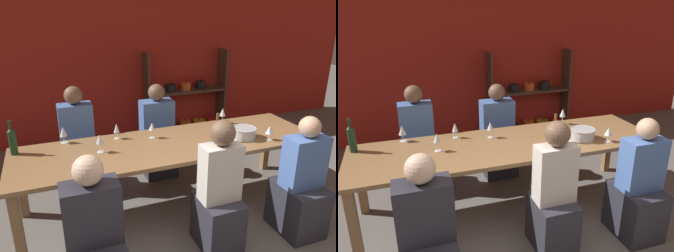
% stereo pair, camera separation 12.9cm
% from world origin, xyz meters
% --- Properties ---
extents(wall_back_red, '(8.80, 0.06, 2.70)m').
position_xyz_m(wall_back_red, '(0.00, 3.83, 1.35)').
color(wall_back_red, red).
rests_on(wall_back_red, ground_plane).
extents(shelf_unit, '(1.42, 0.30, 1.38)m').
position_xyz_m(shelf_unit, '(1.04, 3.63, 0.45)').
color(shelf_unit, '#4C3828').
rests_on(shelf_unit, ground_plane).
extents(dining_table, '(3.14, 0.91, 0.75)m').
position_xyz_m(dining_table, '(-0.05, 1.54, 0.68)').
color(dining_table, olive).
rests_on(dining_table, ground_plane).
extents(mixing_bowl, '(0.25, 0.25, 0.12)m').
position_xyz_m(mixing_bowl, '(0.72, 1.39, 0.81)').
color(mixing_bowl, '#B7BABC').
rests_on(mixing_bowl, dining_table).
extents(wine_bottle_green, '(0.07, 0.07, 0.34)m').
position_xyz_m(wine_bottle_green, '(-1.54, 1.82, 0.89)').
color(wine_bottle_green, '#19381E').
rests_on(wine_bottle_green, dining_table).
extents(wine_bottle_dark, '(0.07, 0.07, 0.31)m').
position_xyz_m(wine_bottle_dark, '(0.40, 1.40, 0.87)').
color(wine_bottle_dark, brown).
rests_on(wine_bottle_dark, dining_table).
extents(wine_glass_red_a, '(0.08, 0.08, 0.17)m').
position_xyz_m(wine_glass_red_a, '(-1.08, 1.93, 0.87)').
color(wine_glass_red_a, white).
rests_on(wine_glass_red_a, dining_table).
extents(wine_glass_red_b, '(0.07, 0.07, 0.18)m').
position_xyz_m(wine_glass_red_b, '(-0.77, 1.57, 0.88)').
color(wine_glass_red_b, white).
rests_on(wine_glass_red_b, dining_table).
extents(wine_glass_empty_a, '(0.07, 0.07, 0.19)m').
position_xyz_m(wine_glass_empty_a, '(0.74, 1.88, 0.88)').
color(wine_glass_empty_a, white).
rests_on(wine_glass_empty_a, dining_table).
extents(wine_glass_white_a, '(0.06, 0.06, 0.17)m').
position_xyz_m(wine_glass_white_a, '(-0.55, 1.85, 0.86)').
color(wine_glass_white_a, white).
rests_on(wine_glass_white_a, dining_table).
extents(wine_glass_red_c, '(0.07, 0.07, 0.17)m').
position_xyz_m(wine_glass_red_c, '(-0.19, 1.74, 0.87)').
color(wine_glass_red_c, white).
rests_on(wine_glass_red_c, dining_table).
extents(wine_glass_red_d, '(0.08, 0.08, 0.15)m').
position_xyz_m(wine_glass_red_d, '(0.93, 1.25, 0.86)').
color(wine_glass_red_d, white).
rests_on(wine_glass_red_d, dining_table).
extents(cell_phone, '(0.09, 0.16, 0.01)m').
position_xyz_m(cell_phone, '(0.84, 1.58, 0.75)').
color(cell_phone, '#1E2338').
rests_on(cell_phone, dining_table).
extents(person_near_a, '(0.34, 0.43, 1.21)m').
position_xyz_m(person_near_a, '(0.11, 0.81, 0.46)').
color(person_near_a, '#2D2D38').
rests_on(person_near_a, ground_plane).
extents(person_far_a, '(0.41, 0.51, 1.18)m').
position_xyz_m(person_far_a, '(0.07, 2.35, 0.43)').
color(person_far_a, '#2D2D38').
rests_on(person_far_a, ground_plane).
extents(person_near_b, '(0.42, 0.53, 1.10)m').
position_xyz_m(person_near_b, '(-0.98, 0.77, 0.40)').
color(person_near_b, '#2D2D38').
rests_on(person_near_b, ground_plane).
extents(person_far_b, '(0.37, 0.47, 1.25)m').
position_xyz_m(person_far_b, '(-0.91, 2.29, 0.46)').
color(person_far_b, '#2D2D38').
rests_on(person_far_b, ground_plane).
extents(person_near_c, '(0.38, 0.47, 1.17)m').
position_xyz_m(person_near_c, '(0.93, 0.72, 0.43)').
color(person_near_c, '#2D2D38').
rests_on(person_near_c, ground_plane).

